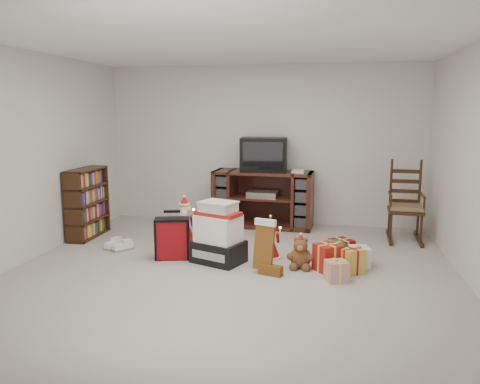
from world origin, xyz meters
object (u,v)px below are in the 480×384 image
gift_pile (218,236)px  sneaker_pair (118,246)px  bookshelf (87,204)px  teddy_bear (300,255)px  red_suitcase (172,238)px  rocking_chair (405,211)px  santa_figurine (270,242)px  gift_cluster (342,258)px  crt_television (264,154)px  tv_stand (263,199)px  mrs_claus_figurine (185,227)px

gift_pile → sneaker_pair: (-1.41, 0.26, -0.27)m
bookshelf → teddy_bear: (3.08, -0.80, -0.32)m
gift_pile → red_suitcase: gift_pile is taller
rocking_chair → santa_figurine: rocking_chair is taller
gift_cluster → crt_television: (-1.17, 1.84, 1.01)m
gift_pile → rocking_chair: bearing=54.4°
gift_pile → gift_cluster: gift_pile is taller
santa_figurine → tv_stand: bearing=101.3°
bookshelf → gift_pile: bearing=-20.1°
rocking_chair → gift_cluster: 1.72m
gift_pile → santa_figurine: size_ratio=1.35×
gift_cluster → rocking_chair: bearing=58.7°
santa_figurine → crt_television: size_ratio=0.73×
mrs_claus_figurine → gift_cluster: 2.11m
rocking_chair → gift_pile: size_ratio=1.61×
rocking_chair → mrs_claus_figurine: bearing=-159.7°
santa_figurine → gift_cluster: (0.85, -0.20, -0.09)m
gift_pile → sneaker_pair: bearing=-168.7°
red_suitcase → mrs_claus_figurine: mrs_claus_figurine is taller
mrs_claus_figurine → bookshelf: bearing=172.5°
tv_stand → sneaker_pair: (-1.68, -1.59, -0.39)m
gift_cluster → tv_stand: bearing=123.1°
rocking_chair → crt_television: bearing=172.0°
gift_pile → mrs_claus_figurine: (-0.60, 0.57, -0.06)m
tv_stand → santa_figurine: bearing=-75.6°
gift_pile → santa_figurine: bearing=44.4°
santa_figurine → sneaker_pair: 2.01m
mrs_claus_figurine → gift_cluster: size_ratio=0.69×
tv_stand → mrs_claus_figurine: tv_stand is taller
tv_stand → rocking_chair: (2.06, -0.35, -0.04)m
red_suitcase → gift_cluster: 2.03m
bookshelf → gift_cluster: (3.55, -0.72, -0.36)m
tv_stand → crt_television: size_ratio=2.13×
bookshelf → rocking_chair: 4.49m
bookshelf → red_suitcase: 1.71m
sneaker_pair → gift_cluster: bearing=18.9°
red_suitcase → crt_television: 2.23m
teddy_bear → crt_television: (-0.70, 1.92, 0.97)m
crt_television → red_suitcase: bearing=-118.8°
bookshelf → sneaker_pair: bookshelf is taller
tv_stand → gift_pile: (-0.27, -1.85, -0.12)m
santa_figurine → rocking_chair: bearing=35.8°
tv_stand → bookshelf: size_ratio=1.58×
santa_figurine → teddy_bear: bearing=-36.0°
tv_stand → gift_cluster: (1.17, -1.80, -0.32)m
santa_figurine → sneaker_pair: santa_figurine is taller
red_suitcase → santa_figurine: 1.20m
santa_figurine → crt_television: 1.91m
bookshelf → gift_cluster: bookshelf is taller
santa_figurine → sneaker_pair: (-2.00, 0.01, -0.16)m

